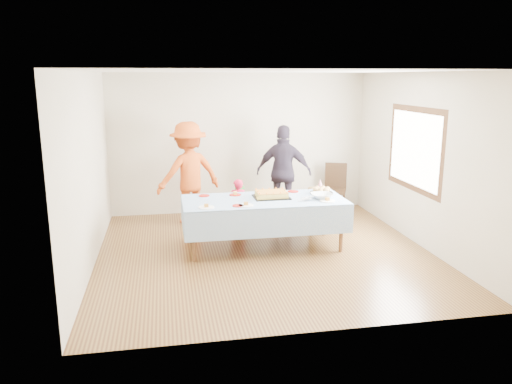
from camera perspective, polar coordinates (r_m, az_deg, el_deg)
ground at (r=7.70m, az=0.98°, el=-6.88°), size 5.00×5.00×0.00m
room_walls at (r=7.31m, az=1.45°, el=6.32°), size 5.04×5.04×2.72m
party_table at (r=7.72m, az=0.92°, el=-1.22°), size 2.50×1.10×0.78m
birthday_cake at (r=7.80m, az=1.77°, el=-0.30°), size 0.55×0.43×0.10m
rolls_tray at (r=8.13m, az=7.49°, el=0.15°), size 0.37×0.37×0.11m
punch_bowl at (r=7.80m, az=7.50°, el=-0.45°), size 0.33×0.33×0.08m
party_hat at (r=8.37m, az=7.34°, el=0.87°), size 0.11×0.11×0.19m
fork_pile at (r=7.62m, az=5.69°, el=-0.78°), size 0.24×0.18×0.07m
plate_red_far_a at (r=7.95m, az=-5.96°, el=-0.41°), size 0.17×0.17×0.01m
plate_red_far_b at (r=7.97m, az=-2.40°, el=-0.32°), size 0.19×0.19×0.01m
plate_red_far_c at (r=8.11m, az=0.68°, el=-0.07°), size 0.20×0.20×0.01m
plate_red_far_d at (r=8.21m, az=4.26°, el=0.07°), size 0.18×0.18×0.01m
plate_red_near at (r=7.30m, az=-2.06°, el=-1.57°), size 0.17×0.17×0.01m
plate_white_left at (r=7.23m, az=-5.70°, el=-1.76°), size 0.23×0.23×0.01m
plate_white_mid at (r=7.31m, az=-1.15°, el=-1.53°), size 0.22×0.22×0.01m
plate_white_right at (r=7.65m, az=8.17°, el=-1.01°), size 0.24×0.24×0.01m
dining_chair at (r=9.89m, az=9.03°, el=0.73°), size 0.55×0.55×0.98m
toddler_left at (r=8.62m, az=-2.10°, el=-1.50°), size 0.34×0.23×0.92m
toddler_mid at (r=8.94m, az=-1.83°, el=-1.53°), size 0.39×0.27×0.75m
toddler_right at (r=8.65m, az=6.24°, el=-1.96°), size 0.47×0.42×0.80m
adult_left at (r=9.10m, az=-7.68°, el=2.16°), size 1.36×1.05×1.85m
adult_right at (r=9.35m, az=3.20°, el=2.27°), size 1.12×0.78×1.76m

